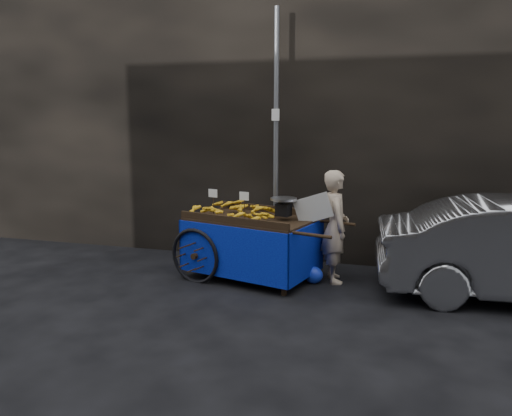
% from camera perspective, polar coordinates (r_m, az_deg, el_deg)
% --- Properties ---
extents(ground, '(80.00, 80.00, 0.00)m').
position_cam_1_polar(ground, '(7.10, -2.68, -9.09)').
color(ground, black).
rests_on(ground, ground).
extents(building_wall, '(13.50, 2.00, 5.00)m').
position_cam_1_polar(building_wall, '(9.12, 4.85, 11.14)').
color(building_wall, black).
rests_on(building_wall, ground).
extents(street_pole, '(0.12, 0.10, 4.00)m').
position_cam_1_polar(street_pole, '(7.88, 2.31, 7.74)').
color(street_pole, slate).
rests_on(street_pole, ground).
extents(banana_cart, '(2.64, 1.68, 1.33)m').
position_cam_1_polar(banana_cart, '(7.35, -0.87, -1.75)').
color(banana_cart, black).
rests_on(banana_cart, ground).
extents(vendor, '(0.87, 0.69, 1.63)m').
position_cam_1_polar(vendor, '(7.26, 9.02, -2.08)').
color(vendor, tan).
rests_on(vendor, ground).
extents(plastic_bag, '(0.27, 0.22, 0.25)m').
position_cam_1_polar(plastic_bag, '(7.29, 6.59, -7.62)').
color(plastic_bag, blue).
rests_on(plastic_bag, ground).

